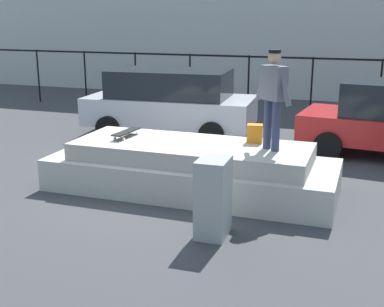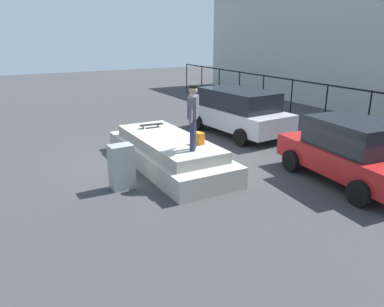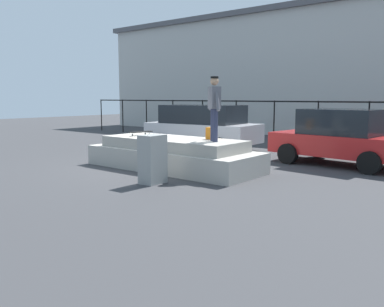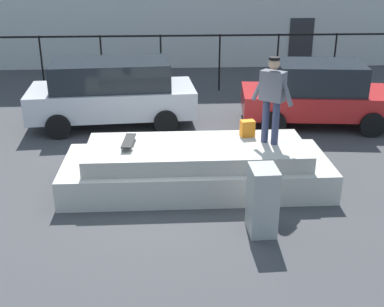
# 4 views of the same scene
# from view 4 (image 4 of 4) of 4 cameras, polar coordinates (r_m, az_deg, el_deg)

# --- Properties ---
(ground_plane) EXTENTS (60.00, 60.00, 0.00)m
(ground_plane) POSITION_cam_4_polar(r_m,az_deg,el_deg) (10.15, -3.61, -3.57)
(ground_plane) COLOR #38383A
(concrete_ledge) EXTENTS (5.32, 2.01, 0.90)m
(concrete_ledge) POSITION_cam_4_polar(r_m,az_deg,el_deg) (9.89, 0.51, -1.63)
(concrete_ledge) COLOR #ADA89E
(concrete_ledge) RESTS_ON ground_plane
(skateboarder) EXTENTS (0.75, 0.63, 1.72)m
(skateboarder) POSITION_cam_4_polar(r_m,az_deg,el_deg) (9.62, 9.35, 6.86)
(skateboarder) COLOR #2D334C
(skateboarder) RESTS_ON concrete_ledge
(skateboard) EXTENTS (0.27, 0.81, 0.12)m
(skateboard) POSITION_cam_4_polar(r_m,az_deg,el_deg) (9.70, -7.41, 1.47)
(skateboard) COLOR black
(skateboard) RESTS_ON concrete_ledge
(backpack) EXTENTS (0.31, 0.24, 0.34)m
(backpack) POSITION_cam_4_polar(r_m,az_deg,el_deg) (10.17, 6.49, 2.93)
(backpack) COLOR orange
(backpack) RESTS_ON concrete_ledge
(car_silver_hatchback_near) EXTENTS (4.60, 2.49, 1.77)m
(car_silver_hatchback_near) POSITION_cam_4_polar(r_m,az_deg,el_deg) (13.65, -9.32, 7.20)
(car_silver_hatchback_near) COLOR #B7B7BC
(car_silver_hatchback_near) RESTS_ON ground_plane
(car_red_sedan_mid) EXTENTS (4.28, 2.47, 1.72)m
(car_red_sedan_mid) POSITION_cam_4_polar(r_m,az_deg,el_deg) (13.92, 14.48, 6.78)
(car_red_sedan_mid) COLOR #B21E1E
(car_red_sedan_mid) RESTS_ON ground_plane
(utility_box) EXTENTS (0.46, 0.61, 1.18)m
(utility_box) POSITION_cam_4_polar(r_m,az_deg,el_deg) (8.30, 8.21, -5.43)
(utility_box) COLOR gray
(utility_box) RESTS_ON ground_plane
(fence_row) EXTENTS (24.06, 0.06, 1.93)m
(fence_row) POSITION_cam_4_polar(r_m,az_deg,el_deg) (16.86, -3.67, 11.64)
(fence_row) COLOR black
(fence_row) RESTS_ON ground_plane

